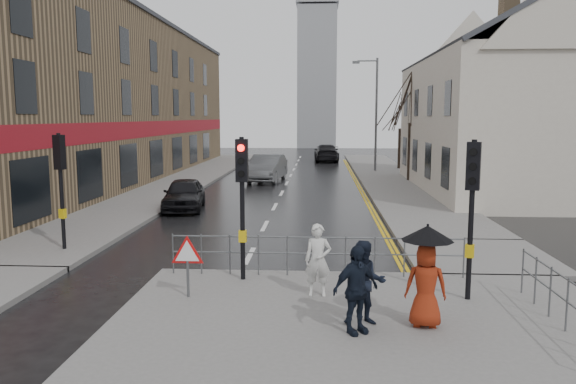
# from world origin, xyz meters

# --- Properties ---
(ground) EXTENTS (120.00, 120.00, 0.00)m
(ground) POSITION_xyz_m (0.00, 0.00, 0.00)
(ground) COLOR black
(ground) RESTS_ON ground
(near_pavement) EXTENTS (10.00, 9.00, 0.14)m
(near_pavement) POSITION_xyz_m (3.00, -3.50, 0.07)
(near_pavement) COLOR #605E5B
(near_pavement) RESTS_ON ground
(left_pavement) EXTENTS (4.00, 44.00, 0.14)m
(left_pavement) POSITION_xyz_m (-6.50, 23.00, 0.07)
(left_pavement) COLOR #605E5B
(left_pavement) RESTS_ON ground
(right_pavement) EXTENTS (4.00, 40.00, 0.14)m
(right_pavement) POSITION_xyz_m (6.50, 25.00, 0.07)
(right_pavement) COLOR #605E5B
(right_pavement) RESTS_ON ground
(pavement_bridge_right) EXTENTS (4.00, 4.20, 0.14)m
(pavement_bridge_right) POSITION_xyz_m (6.50, 3.00, 0.07)
(pavement_bridge_right) COLOR #605E5B
(pavement_bridge_right) RESTS_ON ground
(building_left_terrace) EXTENTS (8.00, 42.00, 10.00)m
(building_left_terrace) POSITION_xyz_m (-12.00, 22.00, 5.00)
(building_left_terrace) COLOR brown
(building_left_terrace) RESTS_ON ground
(building_right_cream) EXTENTS (9.00, 16.40, 10.10)m
(building_right_cream) POSITION_xyz_m (12.00, 18.00, 4.78)
(building_right_cream) COLOR beige
(building_right_cream) RESTS_ON ground
(church_tower) EXTENTS (5.00, 5.00, 18.00)m
(church_tower) POSITION_xyz_m (1.50, 62.00, 9.00)
(church_tower) COLOR gray
(church_tower) RESTS_ON ground
(traffic_signal_near_left) EXTENTS (0.28, 0.27, 3.40)m
(traffic_signal_near_left) POSITION_xyz_m (0.20, 0.20, 2.46)
(traffic_signal_near_left) COLOR black
(traffic_signal_near_left) RESTS_ON near_pavement
(traffic_signal_near_right) EXTENTS (0.34, 0.33, 3.40)m
(traffic_signal_near_right) POSITION_xyz_m (5.20, -1.00, 2.46)
(traffic_signal_near_right) COLOR black
(traffic_signal_near_right) RESTS_ON near_pavement
(traffic_signal_far_left) EXTENTS (0.34, 0.33, 3.40)m
(traffic_signal_far_left) POSITION_xyz_m (-5.50, 3.00, 2.46)
(traffic_signal_far_left) COLOR black
(traffic_signal_far_left) RESTS_ON left_pavement
(guard_railing_front) EXTENTS (7.14, 0.04, 1.00)m
(guard_railing_front) POSITION_xyz_m (1.95, 0.60, 0.86)
(guard_railing_front) COLOR #595B5E
(guard_railing_front) RESTS_ON near_pavement
(guard_railing_side) EXTENTS (0.04, 4.54, 1.00)m
(guard_railing_side) POSITION_xyz_m (6.50, -2.75, 0.84)
(guard_railing_side) COLOR #595B5E
(guard_railing_side) RESTS_ON near_pavement
(warning_sign) EXTENTS (0.80, 0.07, 1.35)m
(warning_sign) POSITION_xyz_m (-0.80, -1.21, 1.04)
(warning_sign) COLOR #595B5E
(warning_sign) RESTS_ON near_pavement
(street_lamp) EXTENTS (1.83, 0.25, 8.00)m
(street_lamp) POSITION_xyz_m (5.82, 28.00, 4.71)
(street_lamp) COLOR #595B5E
(street_lamp) RESTS_ON right_pavement
(tree_near) EXTENTS (2.40, 2.40, 6.58)m
(tree_near) POSITION_xyz_m (7.50, 22.00, 5.14)
(tree_near) COLOR #2D2119
(tree_near) RESTS_ON right_pavement
(tree_far) EXTENTS (2.40, 2.40, 5.64)m
(tree_far) POSITION_xyz_m (8.00, 30.00, 4.42)
(tree_far) COLOR #2D2119
(tree_far) RESTS_ON right_pavement
(pedestrian_a) EXTENTS (0.59, 0.39, 1.57)m
(pedestrian_a) POSITION_xyz_m (2.00, -0.94, 0.93)
(pedestrian_a) COLOR silver
(pedestrian_a) RESTS_ON near_pavement
(pedestrian_b) EXTENTS (0.79, 0.63, 1.59)m
(pedestrian_b) POSITION_xyz_m (2.88, -2.60, 0.94)
(pedestrian_b) COLOR black
(pedestrian_b) RESTS_ON near_pavement
(pedestrian_with_umbrella) EXTENTS (0.96, 0.96, 1.90)m
(pedestrian_with_umbrella) POSITION_xyz_m (3.99, -2.65, 1.22)
(pedestrian_with_umbrella) COLOR maroon
(pedestrian_with_umbrella) RESTS_ON near_pavement
(pedestrian_d) EXTENTS (1.01, 0.83, 1.61)m
(pedestrian_d) POSITION_xyz_m (2.68, -3.05, 0.94)
(pedestrian_d) COLOR black
(pedestrian_d) RESTS_ON near_pavement
(car_parked) EXTENTS (2.11, 4.19, 1.37)m
(car_parked) POSITION_xyz_m (-3.85, 10.96, 0.68)
(car_parked) COLOR black
(car_parked) RESTS_ON ground
(car_mid) EXTENTS (2.32, 5.22, 1.67)m
(car_mid) POSITION_xyz_m (-1.31, 21.96, 0.83)
(car_mid) COLOR #4A4C4F
(car_mid) RESTS_ON ground
(car_far) EXTENTS (2.29, 5.37, 1.54)m
(car_far) POSITION_xyz_m (2.57, 38.06, 0.77)
(car_far) COLOR black
(car_far) RESTS_ON ground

